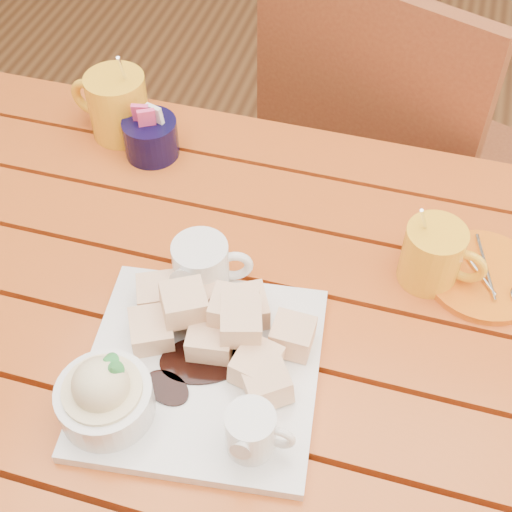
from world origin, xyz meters
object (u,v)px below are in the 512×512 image
(table, at_px, (222,352))
(coffee_mug_right, at_px, (434,255))
(orange_saucer, at_px, (485,276))
(chair_far, at_px, (381,154))
(dessert_plate, at_px, (184,367))
(coffee_mug_left, at_px, (116,104))

(table, relative_size, coffee_mug_right, 8.97)
(table, distance_m, orange_saucer, 0.38)
(orange_saucer, bearing_deg, chair_far, 111.66)
(dessert_plate, height_order, chair_far, chair_far)
(dessert_plate, distance_m, orange_saucer, 0.43)
(coffee_mug_right, height_order, chair_far, chair_far)
(table, bearing_deg, orange_saucer, 23.74)
(table, distance_m, coffee_mug_right, 0.33)
(orange_saucer, bearing_deg, dessert_plate, -141.74)
(dessert_plate, height_order, orange_saucer, dessert_plate)
(orange_saucer, bearing_deg, coffee_mug_left, 165.50)
(coffee_mug_left, relative_size, chair_far, 0.17)
(table, distance_m, coffee_mug_left, 0.43)
(table, relative_size, coffee_mug_left, 7.54)
(coffee_mug_left, bearing_deg, table, -40.01)
(coffee_mug_right, distance_m, chair_far, 0.58)
(orange_saucer, xyz_separation_m, chair_far, (-0.19, 0.48, -0.23))
(dessert_plate, distance_m, coffee_mug_left, 0.50)
(table, distance_m, chair_far, 0.65)
(table, xyz_separation_m, coffee_mug_right, (0.26, 0.13, 0.15))
(dessert_plate, relative_size, chair_far, 0.33)
(dessert_plate, relative_size, orange_saucer, 1.93)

